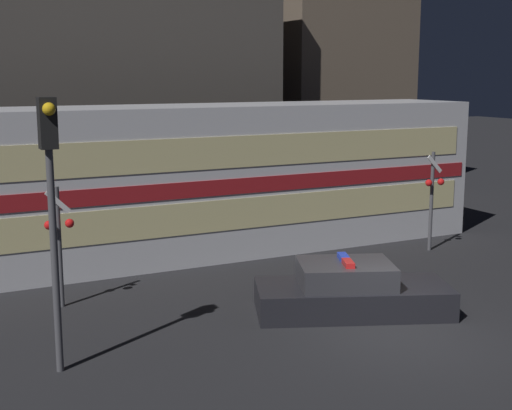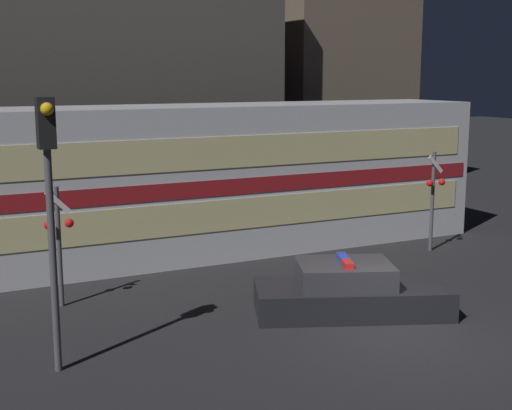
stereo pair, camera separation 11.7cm
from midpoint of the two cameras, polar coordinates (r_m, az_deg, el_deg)
name	(u,v)px [view 1 (the left image)]	position (r m, az deg, el deg)	size (l,w,h in m)	color
ground_plane	(401,336)	(15.53, 11.32, -10.23)	(120.00, 120.00, 0.00)	black
train	(182,181)	(21.50, -6.08, 1.88)	(19.43, 3.19, 4.52)	silver
police_car	(351,292)	(16.63, 7.38, -6.95)	(4.77, 3.37, 1.31)	black
crossing_signal_near	(433,194)	(22.61, 13.80, 0.87)	(0.69, 0.28, 3.09)	#4C4C51
crossing_signal_far	(59,238)	(17.21, -15.65, -2.53)	(0.69, 0.28, 2.88)	#4C4C51
traffic_light_corner	(51,186)	(13.12, -16.34, 1.47)	(0.30, 0.46, 5.03)	#4C4C51
building_left	(125,87)	(29.10, -10.56, 9.25)	(11.13, 5.79, 9.85)	#47423D
building_center	(333,74)	(34.36, 6.06, 10.37)	(6.25, 4.81, 10.88)	brown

